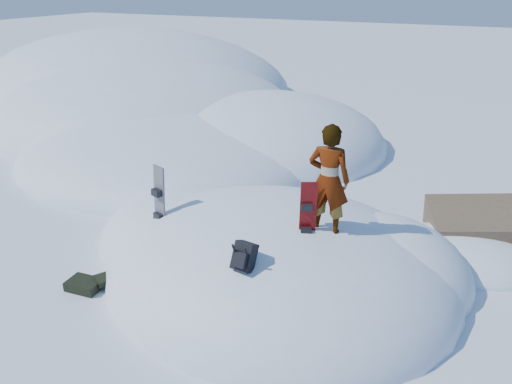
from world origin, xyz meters
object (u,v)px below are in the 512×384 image
at_px(snowboard_red, 307,221).
at_px(backpack, 244,257).
at_px(snowboard_dark, 159,207).
at_px(person, 329,180).

relative_size(snowboard_red, backpack, 2.83).
relative_size(snowboard_dark, backpack, 3.16).
bearing_deg(backpack, snowboard_red, 71.52).
distance_m(snowboard_dark, backpack, 2.74).
bearing_deg(snowboard_dark, backpack, -5.99).
xyz_separation_m(snowboard_dark, person, (3.32, 0.31, 1.03)).
bearing_deg(backpack, person, 67.58).
relative_size(backpack, person, 0.28).
relative_size(snowboard_red, snowboard_dark, 0.90).
bearing_deg(snowboard_red, snowboard_dark, 156.34).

